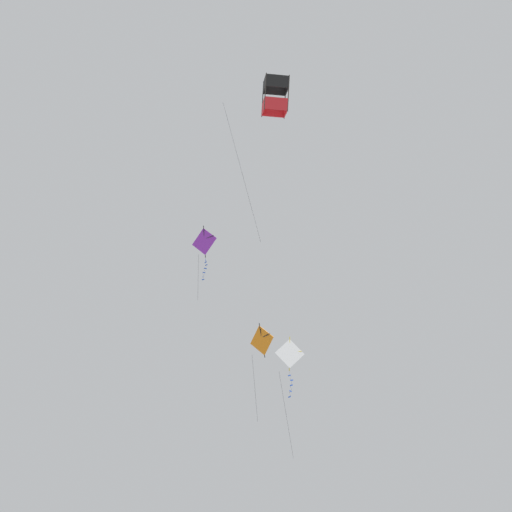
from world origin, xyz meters
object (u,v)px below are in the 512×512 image
(kite_diamond_upper_right, at_px, (262,341))
(kite_box_highest, at_px, (275,96))
(kite_diamond_low_drifter, at_px, (290,355))
(kite_diamond_near_left, at_px, (204,242))

(kite_diamond_upper_right, relative_size, kite_box_highest, 0.58)
(kite_diamond_upper_right, xyz_separation_m, kite_diamond_low_drifter, (2.18, 0.54, -1.66))
(kite_diamond_upper_right, relative_size, kite_diamond_low_drifter, 0.83)
(kite_diamond_low_drifter, height_order, kite_box_highest, kite_box_highest)
(kite_diamond_upper_right, height_order, kite_diamond_low_drifter, kite_diamond_upper_right)
(kite_diamond_near_left, xyz_separation_m, kite_box_highest, (9.13, 0.01, 5.25))
(kite_diamond_low_drifter, relative_size, kite_box_highest, 0.69)
(kite_diamond_near_left, distance_m, kite_box_highest, 10.53)
(kite_diamond_upper_right, distance_m, kite_diamond_low_drifter, 2.79)
(kite_diamond_near_left, distance_m, kite_diamond_upper_right, 8.03)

